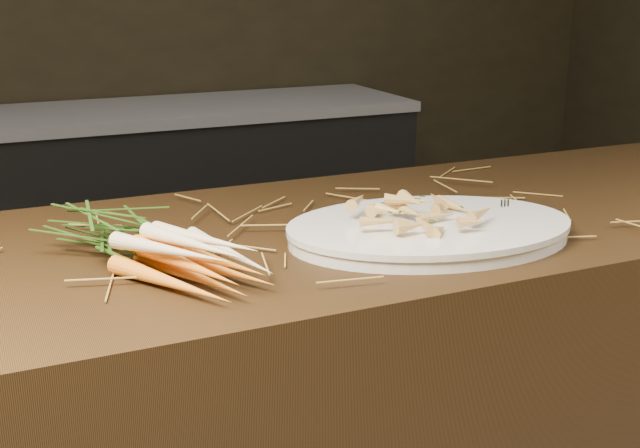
# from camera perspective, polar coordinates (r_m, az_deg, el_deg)

# --- Properties ---
(back_counter) EXTENTS (1.82, 0.62, 0.84)m
(back_counter) POSITION_cam_1_polar(r_m,az_deg,el_deg) (3.34, -9.45, 1.22)
(back_counter) COLOR black
(back_counter) RESTS_ON ground
(straw_bedding) EXTENTS (1.40, 0.60, 0.02)m
(straw_bedding) POSITION_cam_1_polar(r_m,az_deg,el_deg) (1.39, -2.32, -0.30)
(straw_bedding) COLOR olive
(straw_bedding) RESTS_ON main_counter
(root_veg_bunch) EXTENTS (0.30, 0.44, 0.08)m
(root_veg_bunch) POSITION_cam_1_polar(r_m,az_deg,el_deg) (1.25, -12.53, -1.21)
(root_veg_bunch) COLOR orange
(root_veg_bunch) RESTS_ON main_counter
(serving_platter) EXTENTS (0.53, 0.40, 0.03)m
(serving_platter) POSITION_cam_1_polar(r_m,az_deg,el_deg) (1.37, 7.81, -0.60)
(serving_platter) COLOR white
(serving_platter) RESTS_ON main_counter
(roasted_veg_heap) EXTENTS (0.26, 0.21, 0.05)m
(roasted_veg_heap) POSITION_cam_1_polar(r_m,az_deg,el_deg) (1.35, 7.87, 1.01)
(roasted_veg_heap) COLOR #B89038
(roasted_veg_heap) RESTS_ON serving_platter
(serving_fork) EXTENTS (0.12, 0.16, 0.00)m
(serving_fork) POSITION_cam_1_polar(r_m,az_deg,el_deg) (1.42, 14.66, 0.27)
(serving_fork) COLOR silver
(serving_fork) RESTS_ON serving_platter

